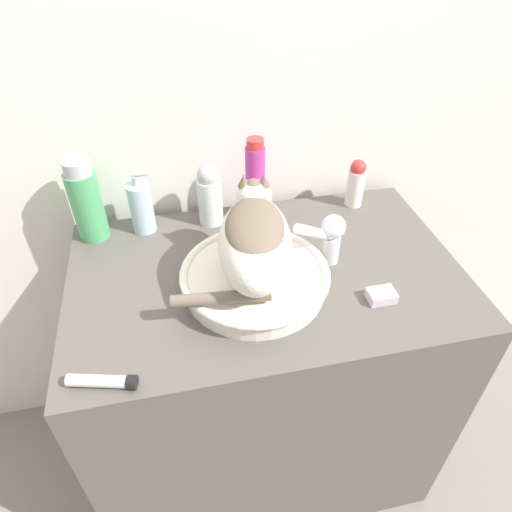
# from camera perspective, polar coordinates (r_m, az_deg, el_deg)

# --- Properties ---
(wall_back) EXTENTS (8.00, 0.05, 2.40)m
(wall_back) POSITION_cam_1_polar(r_m,az_deg,el_deg) (1.26, -2.43, 21.48)
(wall_back) COLOR silver
(wall_back) RESTS_ON ground_plane
(vanity_counter) EXTENTS (0.96, 0.60, 0.84)m
(vanity_counter) POSITION_cam_1_polar(r_m,az_deg,el_deg) (1.44, 1.03, -14.57)
(vanity_counter) COLOR #56514C
(vanity_counter) RESTS_ON ground_plane
(sink_basin) EXTENTS (0.35, 0.35, 0.06)m
(sink_basin) POSITION_cam_1_polar(r_m,az_deg,el_deg) (1.06, -0.14, -2.73)
(sink_basin) COLOR white
(sink_basin) RESTS_ON vanity_counter
(cat) EXTENTS (0.30, 0.33, 0.18)m
(cat) POSITION_cam_1_polar(r_m,az_deg,el_deg) (1.00, -0.23, 2.32)
(cat) COLOR silver
(cat) RESTS_ON sink_basin
(faucet) EXTENTS (0.14, 0.07, 0.15)m
(faucet) POSITION_cam_1_polar(r_m,az_deg,el_deg) (1.12, 9.18, 2.56)
(faucet) COLOR silver
(faucet) RESTS_ON vanity_counter
(shampoo_bottle_tall) EXTENTS (0.05, 0.05, 0.24)m
(shampoo_bottle_tall) POSITION_cam_1_polar(r_m,az_deg,el_deg) (1.25, -0.10, 9.39)
(shampoo_bottle_tall) COLOR #B2338C
(shampoo_bottle_tall) RESTS_ON vanity_counter
(deodorant_stick) EXTENTS (0.05, 0.05, 0.14)m
(deodorant_stick) POSITION_cam_1_polar(r_m,az_deg,el_deg) (1.36, 12.38, 8.90)
(deodorant_stick) COLOR white
(deodorant_stick) RESTS_ON vanity_counter
(mouthwash_bottle) EXTENTS (0.08, 0.08, 0.23)m
(mouthwash_bottle) POSITION_cam_1_polar(r_m,az_deg,el_deg) (1.26, -20.45, 6.40)
(mouthwash_bottle) COLOR #4CA366
(mouthwash_bottle) RESTS_ON vanity_counter
(lotion_bottle_white) EXTENTS (0.07, 0.07, 0.18)m
(lotion_bottle_white) POSITION_cam_1_polar(r_m,az_deg,el_deg) (1.25, -5.81, 7.65)
(lotion_bottle_white) COLOR silver
(lotion_bottle_white) RESTS_ON vanity_counter
(soap_pump_bottle) EXTENTS (0.06, 0.06, 0.18)m
(soap_pump_bottle) POSITION_cam_1_polar(r_m,az_deg,el_deg) (1.26, -14.14, 5.95)
(soap_pump_bottle) COLOR silver
(soap_pump_bottle) RESTS_ON vanity_counter
(cream_tube) EXTENTS (0.14, 0.06, 0.03)m
(cream_tube) POSITION_cam_1_polar(r_m,az_deg,el_deg) (0.94, -18.57, -14.62)
(cream_tube) COLOR silver
(cream_tube) RESTS_ON vanity_counter
(soap_bar) EXTENTS (0.06, 0.05, 0.02)m
(soap_bar) POSITION_cam_1_polar(r_m,az_deg,el_deg) (1.08, 15.40, -4.80)
(soap_bar) COLOR silver
(soap_bar) RESTS_ON vanity_counter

